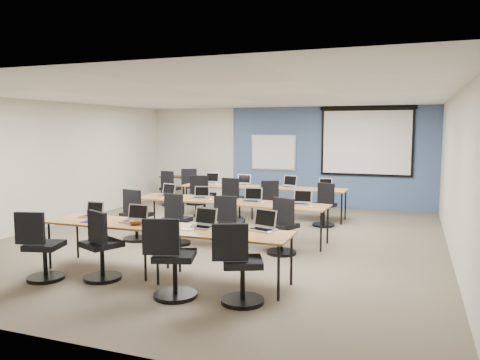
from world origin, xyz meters
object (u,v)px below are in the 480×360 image
at_px(laptop_8, 211,181).
at_px(laptop_9, 243,182).
at_px(laptop_0, 92,213).
at_px(task_chair_11, 324,208).
at_px(laptop_6, 252,198).
at_px(utility_table, 177,180).
at_px(laptop_2, 203,223).
at_px(laptop_7, 302,201).
at_px(task_chair_4, 135,219).
at_px(task_chair_5, 177,224).
at_px(laptop_10, 289,184).
at_px(training_table_back_right, 308,191).
at_px(laptop_4, 167,193).
at_px(laptop_11, 325,186).
at_px(task_chair_7, 282,231).
at_px(task_chair_8, 203,200).
at_px(task_chair_0, 41,252).
at_px(task_chair_10, 274,205).
at_px(training_table_front_left, 108,224).
at_px(whiteboard, 273,153).
at_px(task_chair_3, 240,270).
at_px(task_chair_6, 230,227).
at_px(training_table_front_right, 224,235).
at_px(laptop_3, 263,225).
at_px(task_chair_2, 172,265).
at_px(training_table_mid_left, 185,200).
at_px(laptop_5, 200,195).
at_px(task_chair_9, 232,203).
at_px(projector_screen, 367,137).
at_px(training_table_back_left, 222,187).
at_px(spare_chair_a, 194,190).
at_px(laptop_1, 135,218).

relative_size(laptop_8, laptop_9, 1.06).
relative_size(laptop_0, task_chair_11, 0.31).
height_order(laptop_6, utility_table, laptop_6).
xyz_separation_m(laptop_2, laptop_7, (0.85, 2.46, -0.00)).
height_order(task_chair_4, laptop_9, task_chair_4).
height_order(task_chair_5, laptop_10, laptop_10).
bearing_deg(training_table_back_right, task_chair_11, -50.68).
bearing_deg(laptop_4, laptop_11, 53.62).
height_order(training_table_back_right, task_chair_7, task_chair_7).
distance_m(task_chair_8, laptop_11, 2.89).
distance_m(task_chair_0, laptop_8, 5.86).
bearing_deg(training_table_back_right, task_chair_10, -133.12).
bearing_deg(training_table_front_left, laptop_4, 98.61).
relative_size(whiteboard, task_chair_3, 1.27).
distance_m(task_chair_0, task_chair_6, 3.08).
bearing_deg(training_table_back_right, laptop_11, 21.64).
xyz_separation_m(training_table_front_right, laptop_0, (-2.38, 0.29, 0.10)).
height_order(laptop_3, laptop_4, laptop_3).
distance_m(task_chair_2, task_chair_6, 2.46).
relative_size(task_chair_5, laptop_10, 2.64).
relative_size(laptop_7, laptop_11, 1.09).
bearing_deg(task_chair_6, training_table_mid_left, 135.20).
height_order(whiteboard, training_table_mid_left, whiteboard).
height_order(laptop_0, laptop_5, same).
relative_size(task_chair_6, task_chair_9, 0.97).
xyz_separation_m(projector_screen, training_table_mid_left, (-3.14, -4.12, -1.20)).
relative_size(task_chair_0, task_chair_2, 0.96).
height_order(whiteboard, training_table_back_left, whiteboard).
distance_m(training_table_back_left, laptop_5, 2.14).
xyz_separation_m(training_table_front_left, task_chair_3, (2.37, -0.67, -0.27)).
bearing_deg(task_chair_2, training_table_front_right, 40.85).
bearing_deg(task_chair_6, task_chair_2, -96.80).
bearing_deg(laptop_2, spare_chair_a, 124.39).
bearing_deg(training_table_front_left, task_chair_7, 35.14).
xyz_separation_m(training_table_back_right, laptop_4, (-2.46, -2.22, 0.11)).
height_order(training_table_mid_left, task_chair_7, task_chair_7).
height_order(task_chair_3, task_chair_7, task_chair_3).
distance_m(laptop_2, utility_table, 7.01).
distance_m(task_chair_2, task_chair_11, 5.07).
bearing_deg(laptop_4, task_chair_8, 102.40).
bearing_deg(training_table_mid_left, laptop_6, -0.29).
xyz_separation_m(task_chair_9, laptop_10, (1.13, 0.81, 0.39)).
height_order(training_table_back_right, task_chair_4, task_chair_4).
height_order(task_chair_0, task_chair_2, task_chair_2).
height_order(training_table_front_right, laptop_8, laptop_8).
distance_m(training_table_back_right, task_chair_4, 4.12).
height_order(training_table_front_left, laptop_1, laptop_1).
bearing_deg(task_chair_2, training_table_back_right, 67.20).
bearing_deg(laptop_2, laptop_11, 87.34).
height_order(training_table_back_left, task_chair_11, task_chair_11).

